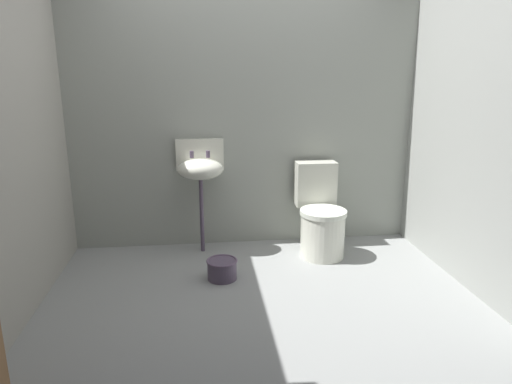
% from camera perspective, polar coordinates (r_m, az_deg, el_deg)
% --- Properties ---
extents(ground_plane, '(3.48, 2.57, 0.08)m').
position_cam_1_polar(ground_plane, '(3.40, 0.58, -13.34)').
color(ground_plane, gray).
extents(wall_back, '(3.48, 0.10, 2.32)m').
position_cam_1_polar(wall_back, '(4.14, -1.49, 9.23)').
color(wall_back, '#979C92').
rests_on(wall_back, ground).
extents(wall_left, '(0.10, 2.37, 2.32)m').
position_cam_1_polar(wall_left, '(3.31, -28.17, 6.04)').
color(wall_left, '#9F9B91').
rests_on(wall_left, ground).
extents(wall_right, '(0.10, 2.37, 2.32)m').
position_cam_1_polar(wall_right, '(3.68, 25.95, 7.02)').
color(wall_right, gray).
rests_on(wall_right, ground).
extents(toilet_near_wall, '(0.40, 0.59, 0.78)m').
position_cam_1_polar(toilet_near_wall, '(4.04, 8.04, -3.23)').
color(toilet_near_wall, silver).
rests_on(toilet_near_wall, ground).
extents(sink, '(0.42, 0.35, 0.99)m').
position_cam_1_polar(sink, '(3.97, -6.97, 2.98)').
color(sink, '#4F4256').
rests_on(sink, ground).
extents(bucket, '(0.24, 0.24, 0.16)m').
position_cam_1_polar(bucket, '(3.60, -4.26, -9.54)').
color(bucket, '#4F4256').
rests_on(bucket, ground).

